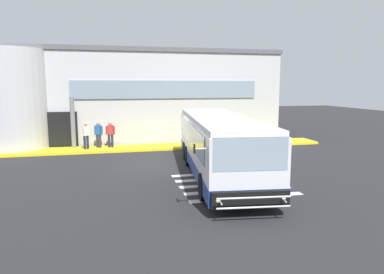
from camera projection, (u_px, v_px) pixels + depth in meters
name	position (u px, v px, depth m)	size (l,w,h in m)	color
ground_plane	(168.00, 165.00, 18.11)	(80.00, 90.00, 0.02)	#232326
bay_paint_stripes	(231.00, 184.00, 14.52)	(4.40, 3.96, 0.01)	silver
terminal_building	(136.00, 95.00, 28.61)	(20.43, 13.80, 6.60)	#B7B7BC
boarding_curb	(156.00, 147.00, 22.72)	(22.63, 2.00, 0.15)	yellow
entry_support_column	(73.00, 122.00, 21.88)	(0.28, 0.28, 3.22)	slate
bus_main_foreground	(219.00, 146.00, 15.77)	(4.25, 11.24, 2.70)	silver
passenger_near_column	(86.00, 134.00, 21.46)	(0.52, 0.38, 1.68)	#1E2338
passenger_by_doorway	(99.00, 133.00, 22.00)	(0.52, 0.49, 1.68)	#2D2D33
passenger_at_curb_edge	(110.00, 133.00, 22.06)	(0.58, 0.29, 1.68)	#1E2338
safety_bollard_yellow	(191.00, 143.00, 21.99)	(0.18, 0.18, 0.90)	yellow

